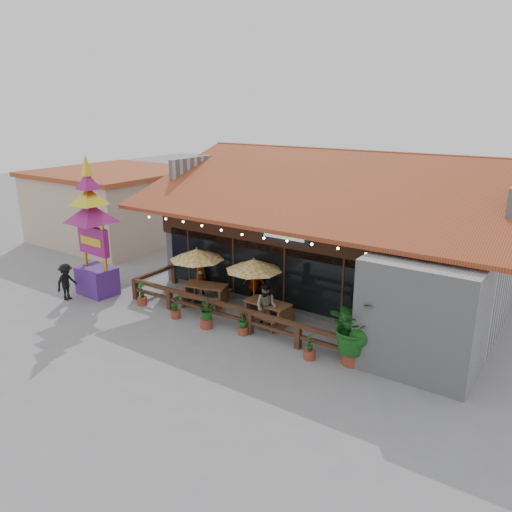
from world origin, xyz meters
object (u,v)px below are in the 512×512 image
Objects in this scene: umbrella_right at (254,265)px; pedestrian at (66,282)px; picnic_table_right at (268,309)px; tropical_plant at (354,327)px; thai_sign_tower at (91,217)px; umbrella_left at (197,255)px; picnic_table_left at (206,291)px.

pedestrian is (-7.48, -3.18, -1.28)m from umbrella_right.
tropical_plant is at bearing -15.85° from picnic_table_right.
picnic_table_right is 0.29× the size of thai_sign_tower.
umbrella_right reaches higher than tropical_plant.
tropical_plant is 12.43m from pedestrian.
tropical_plant is 1.44× the size of pedestrian.
umbrella_left reaches higher than picnic_table_right.
umbrella_left is 1.57m from picnic_table_left.
thai_sign_tower is at bearing -158.26° from umbrella_left.
umbrella_left reaches higher than umbrella_right.
thai_sign_tower is 4.10× the size of pedestrian.
umbrella_left is at bearing 178.93° from picnic_table_right.
picnic_table_left is (0.36, 0.06, -1.53)m from umbrella_left.
thai_sign_tower reaches higher than umbrella_left.
picnic_table_right is at bearing -20.93° from umbrella_right.
picnic_table_left is at bearing -174.82° from umbrella_right.
umbrella_left is 4.85m from thai_sign_tower.
umbrella_right is at bearing -76.44° from pedestrian.
umbrella_left is at bearing 21.74° from thai_sign_tower.
umbrella_left is at bearing -68.32° from pedestrian.
thai_sign_tower is at bearing -164.10° from umbrella_right.
pedestrian is (-8.34, -2.85, 0.23)m from picnic_table_right.
picnic_table_right is at bearing 164.15° from tropical_plant.
tropical_plant is (7.13, -1.25, 0.74)m from picnic_table_left.
thai_sign_tower is 2.96m from pedestrian.
pedestrian reaches higher than picnic_table_right.
picnic_table_right is (0.87, -0.33, -1.51)m from umbrella_right.
umbrella_right is 1.35× the size of picnic_table_left.
picnic_table_right is 4.18m from tropical_plant.
umbrella_left is 0.41× the size of thai_sign_tower.
picnic_table_left is at bearing 9.00° from umbrella_left.
picnic_table_left is 0.32× the size of thai_sign_tower.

